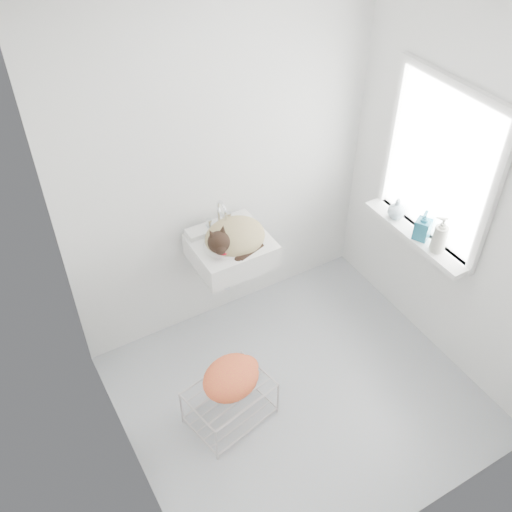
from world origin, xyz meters
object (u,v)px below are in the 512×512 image
sink (231,241)px  bottle_c (395,217)px  cat (234,237)px  bottle_b (420,238)px  wire_rack (230,403)px  bottle_a (436,250)px

sink → bottle_c: bearing=-17.3°
cat → bottle_b: (1.08, -0.57, -0.04)m
sink → wire_rack: sink is taller
bottle_c → bottle_b: bearing=-90.0°
wire_rack → bottle_b: bottle_b is taller
sink → wire_rack: 1.03m
wire_rack → bottle_c: (1.47, 0.32, 0.70)m
sink → bottle_b: bearing=-28.5°
sink → wire_rack: (-0.38, -0.66, -0.70)m
sink → bottle_b: (1.09, -0.59, 0.00)m
cat → wire_rack: 1.05m
sink → cat: cat is taller
bottle_b → wire_rack: bearing=-177.5°
sink → bottle_b: bottle_b is taller
wire_rack → bottle_a: bearing=-3.3°
sink → bottle_b: size_ratio=2.40×
sink → cat: size_ratio=1.19×
wire_rack → bottle_c: 1.66m
sink → bottle_a: (1.09, -0.74, 0.00)m
cat → bottle_b: bearing=-29.4°
wire_rack → bottle_a: size_ratio=2.27×
cat → wire_rack: size_ratio=0.85×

